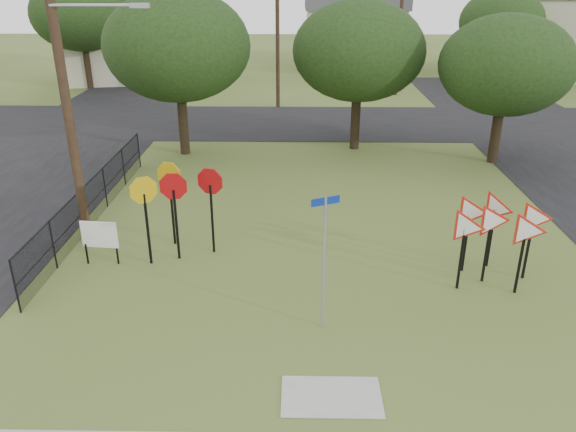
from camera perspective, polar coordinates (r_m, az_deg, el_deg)
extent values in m
plane|color=#435821|center=(13.70, 3.90, -11.24)|extent=(140.00, 140.00, 0.00)
cube|color=black|center=(25.29, -25.55, 3.20)|extent=(8.00, 50.00, 0.02)
cube|color=black|center=(32.21, 2.33, 9.48)|extent=(60.00, 8.00, 0.02)
cube|color=#9A9A92|center=(11.81, 4.43, -17.84)|extent=(2.00, 1.20, 0.02)
cylinder|color=#A0A2A8|center=(12.87, 3.65, -4.99)|extent=(0.07, 0.07, 3.33)
cube|color=navy|center=(12.20, 3.84, 1.53)|extent=(0.63, 0.30, 0.18)
cube|color=black|center=(16.57, -11.25, -0.89)|extent=(0.07, 0.07, 2.17)
cube|color=black|center=(16.78, -7.70, -0.31)|extent=(0.07, 0.07, 2.17)
cube|color=black|center=(16.46, -14.06, -1.32)|extent=(0.07, 0.07, 2.17)
cube|color=black|center=(17.51, -11.66, 0.44)|extent=(0.07, 0.07, 2.17)
cube|color=black|center=(15.46, 17.14, -4.18)|extent=(0.06, 0.06, 1.77)
cube|color=black|center=(16.03, 19.49, -3.50)|extent=(0.06, 0.06, 1.77)
cube|color=black|center=(15.78, 22.49, -4.43)|extent=(0.06, 0.06, 1.77)
cube|color=black|center=(16.42, 17.59, -2.58)|extent=(0.06, 0.06, 1.77)
cube|color=black|center=(16.91, 19.89, -2.13)|extent=(0.06, 0.06, 1.77)
cube|color=black|center=(16.61, 23.16, -3.13)|extent=(0.06, 0.06, 1.77)
cube|color=black|center=(17.30, -19.75, -3.64)|extent=(0.04, 0.04, 0.62)
cube|color=black|center=(17.00, -16.94, -3.73)|extent=(0.04, 0.04, 0.62)
cube|color=white|center=(16.88, -18.63, -1.80)|extent=(1.07, 0.14, 0.80)
cylinder|color=#3A281B|center=(17.30, -21.90, 12.56)|extent=(0.28, 0.28, 10.00)
cylinder|color=#A0A2A8|center=(16.57, -19.06, 19.56)|extent=(2.40, 0.10, 0.10)
cube|color=#A0A2A8|center=(16.22, -14.83, 19.97)|extent=(0.50, 0.18, 0.12)
cylinder|color=#3A281B|center=(35.43, -1.07, 18.14)|extent=(0.24, 0.24, 9.00)
cylinder|color=#3A281B|center=(39.98, 11.29, 17.97)|extent=(0.24, 0.24, 8.50)
cylinder|color=#3A281B|center=(42.41, -12.22, 18.53)|extent=(0.24, 0.24, 9.00)
cylinder|color=black|center=(15.34, -25.98, -6.46)|extent=(0.05, 0.05, 1.50)
cylinder|color=black|center=(17.16, -22.76, -2.70)|extent=(0.05, 0.05, 1.50)
cylinder|color=black|center=(19.09, -20.19, 0.32)|extent=(0.05, 0.05, 1.50)
cylinder|color=black|center=(21.10, -18.09, 2.78)|extent=(0.05, 0.05, 1.50)
cylinder|color=black|center=(23.15, -16.36, 4.80)|extent=(0.05, 0.05, 1.50)
cylinder|color=black|center=(25.25, -14.91, 6.49)|extent=(0.05, 0.05, 1.50)
cube|color=black|center=(19.85, -19.36, 3.51)|extent=(0.03, 11.50, 0.03)
cube|color=black|center=(20.09, -19.09, 1.61)|extent=(0.03, 11.50, 0.03)
cube|color=black|center=(20.09, -19.09, 1.61)|extent=(0.01, 11.50, 1.50)
cube|color=#B6B292|center=(47.41, -15.91, 16.83)|extent=(10.08, 8.46, 6.00)
cube|color=#B6B292|center=(51.74, 6.60, 17.46)|extent=(8.00, 8.00, 5.00)
cube|color=#4B4B50|center=(51.51, 6.77, 20.89)|extent=(8.40, 8.40, 1.20)
cube|color=#B6B292|center=(51.04, 23.57, 16.25)|extent=(7.91, 7.91, 6.00)
cylinder|color=black|center=(26.60, -10.57, 8.99)|extent=(0.44, 0.44, 2.62)
ellipsoid|color=black|center=(25.97, -11.17, 16.59)|extent=(6.40, 6.40, 4.80)
cylinder|color=black|center=(27.19, 6.84, 9.34)|extent=(0.44, 0.44, 2.45)
ellipsoid|color=black|center=(26.59, 7.20, 16.30)|extent=(6.00, 6.00, 4.50)
cylinder|color=black|center=(26.61, 20.32, 7.54)|extent=(0.44, 0.44, 2.27)
ellipsoid|color=black|center=(26.01, 21.29, 14.09)|extent=(5.60, 5.60, 4.20)
cylinder|color=black|center=(44.46, -19.65, 13.91)|extent=(0.44, 0.44, 2.80)
ellipsoid|color=black|center=(44.07, -20.35, 18.73)|extent=(6.80, 6.80, 5.10)
cylinder|color=black|center=(46.15, 20.27, 13.91)|extent=(0.44, 0.44, 2.45)
ellipsoid|color=black|center=(45.80, 20.87, 17.99)|extent=(6.00, 6.00, 4.50)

